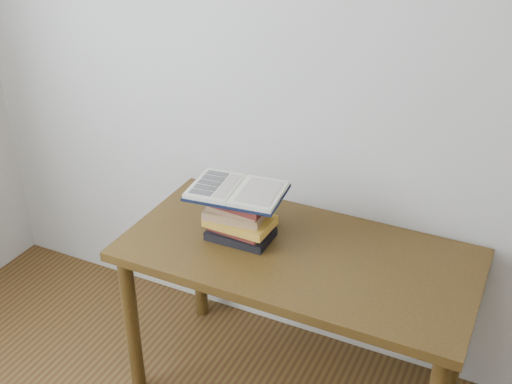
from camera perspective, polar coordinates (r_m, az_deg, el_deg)
The scene contains 3 objects.
desk at distance 2.45m, azimuth 3.68°, elevation -7.16°, with size 1.32×0.66×0.71m.
book_stack at distance 2.42m, azimuth -1.46°, elevation -2.30°, with size 0.26×0.19×0.18m.
open_book at distance 2.39m, azimuth -1.69°, elevation 0.12°, with size 0.37×0.28×0.03m.
Camera 1 is at (0.74, -0.47, 2.05)m, focal length 45.00 mm.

